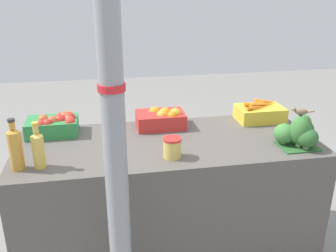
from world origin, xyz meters
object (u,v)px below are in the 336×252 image
orange_crate (162,118)px  broccoli_pile (299,132)px  support_pole (112,99)px  juice_bottle_amber (15,148)px  juice_bottle_golden (38,149)px  sparrow_bird (300,111)px  pickle_jar (172,148)px  carrot_crate (260,112)px  apple_crate (55,124)px

orange_crate → broccoli_pile: bearing=-31.6°
support_pole → juice_bottle_amber: 0.74m
juice_bottle_amber → broccoli_pile: bearing=0.2°
juice_bottle_golden → sparrow_bird: (1.47, 0.01, 0.11)m
juice_bottle_golden → pickle_jar: size_ratio=2.19×
juice_bottle_amber → pickle_jar: bearing=-0.5°
carrot_crate → orange_crate: bearing=-179.7°
support_pole → broccoli_pile: support_pole is taller
support_pole → apple_crate: (-0.34, 0.88, -0.41)m
carrot_crate → juice_bottle_amber: bearing=-163.1°
orange_crate → carrot_crate: orange_crate is taller
orange_crate → juice_bottle_golden: juice_bottle_golden is taller
juice_bottle_golden → juice_bottle_amber: bearing=180.0°
carrot_crate → juice_bottle_golden: bearing=-161.8°
juice_bottle_golden → pickle_jar: (0.71, -0.01, -0.05)m
broccoli_pile → juice_bottle_golden: bearing=-179.7°
apple_crate → juice_bottle_golden: size_ratio=1.26×
broccoli_pile → juice_bottle_golden: juice_bottle_golden is taller
apple_crate → pickle_jar: 0.82m
carrot_crate → juice_bottle_amber: (-1.54, -0.47, 0.06)m
apple_crate → support_pole: bearing=-68.6°
juice_bottle_amber → carrot_crate: bearing=16.9°
juice_bottle_amber → pickle_jar: (0.82, -0.01, -0.06)m
support_pole → pickle_jar: support_pole is taller
pickle_jar → sparrow_bird: 0.77m
orange_crate → support_pole: bearing=-111.6°
broccoli_pile → sparrow_bird: size_ratio=1.86×
apple_crate → juice_bottle_amber: juice_bottle_amber is taller
apple_crate → juice_bottle_golden: bearing=-94.9°
orange_crate → pickle_jar: bearing=-92.6°
broccoli_pile → sparrow_bird: (-0.01, 0.00, 0.13)m
broccoli_pile → apple_crate: bearing=162.4°
broccoli_pile → pickle_jar: (-0.77, -0.01, -0.03)m
broccoli_pile → pickle_jar: 0.77m
support_pole → pickle_jar: bearing=51.3°
apple_crate → orange_crate: size_ratio=1.00×
support_pole → pickle_jar: (0.33, 0.41, -0.42)m
carrot_crate → support_pole: bearing=-139.9°
juice_bottle_amber → pickle_jar: juice_bottle_amber is taller
juice_bottle_amber → sparrow_bird: size_ratio=2.14×
apple_crate → sparrow_bird: (1.43, -0.45, 0.15)m
juice_bottle_amber → sparrow_bird: (1.58, 0.01, 0.10)m
apple_crate → carrot_crate: bearing=0.3°
juice_bottle_amber → juice_bottle_golden: 0.11m
orange_crate → pickle_jar: orange_crate is taller
support_pole → sparrow_bird: size_ratio=19.92×
juice_bottle_golden → sparrow_bird: bearing=0.3°
support_pole → apple_crate: bearing=111.4°
juice_bottle_amber → sparrow_bird: juice_bottle_amber is taller
pickle_jar → carrot_crate: bearing=33.4°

